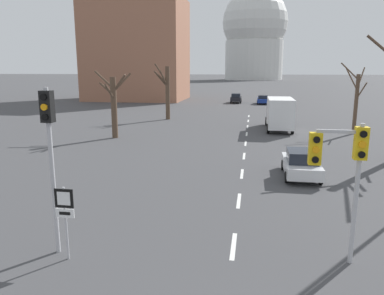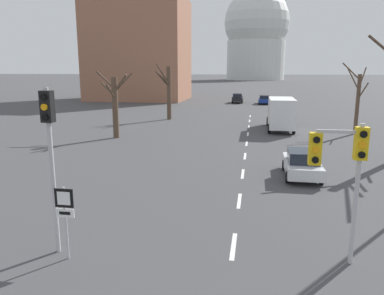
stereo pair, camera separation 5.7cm
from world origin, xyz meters
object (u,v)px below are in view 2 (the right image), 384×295
at_px(sedan_near_left, 302,164).
at_px(sedan_near_right, 264,99).
at_px(delivery_truck, 281,113).
at_px(traffic_signal_near_right, 343,160).
at_px(sedan_mid_centre, 238,98).
at_px(traffic_signal_near_left, 50,141).
at_px(route_sign_post, 65,211).

relative_size(sedan_near_left, sedan_near_right, 0.97).
bearing_deg(delivery_truck, sedan_near_right, 91.95).
xyz_separation_m(traffic_signal_near_right, sedan_mid_centre, (-5.67, 55.19, -2.41)).
height_order(traffic_signal_near_left, sedan_near_left, traffic_signal_near_left).
bearing_deg(traffic_signal_near_left, sedan_near_left, 49.09).
xyz_separation_m(traffic_signal_near_left, delivery_truck, (8.70, 26.78, -2.01)).
bearing_deg(route_sign_post, traffic_signal_near_left, 144.35).
height_order(traffic_signal_near_left, sedan_near_right, traffic_signal_near_left).
distance_m(sedan_near_left, sedan_mid_centre, 46.11).
bearing_deg(sedan_mid_centre, delivery_truck, -79.22).
xyz_separation_m(traffic_signal_near_right, delivery_truck, (-0.11, 25.98, -1.57)).
height_order(sedan_mid_centre, delivery_truck, delivery_truck).
xyz_separation_m(route_sign_post, sedan_near_right, (7.20, 55.05, -0.85)).
relative_size(traffic_signal_near_right, route_sign_post, 1.84).
relative_size(sedan_near_left, delivery_truck, 0.57).
xyz_separation_m(sedan_near_right, delivery_truck, (0.95, -27.88, 0.94)).
bearing_deg(sedan_near_left, traffic_signal_near_right, -90.43).
distance_m(sedan_mid_centre, delivery_truck, 29.75).
distance_m(traffic_signal_near_right, sedan_near_right, 53.93).
distance_m(traffic_signal_near_left, route_sign_post, 2.21).
height_order(traffic_signal_near_right, route_sign_post, traffic_signal_near_right).
relative_size(sedan_near_right, sedan_mid_centre, 1.02).
bearing_deg(sedan_mid_centre, sedan_near_left, -82.85).
distance_m(traffic_signal_near_left, sedan_mid_centre, 56.15).
height_order(traffic_signal_near_right, delivery_truck, traffic_signal_near_right).
bearing_deg(traffic_signal_near_right, route_sign_post, -171.78).
bearing_deg(sedan_mid_centre, sedan_near_right, -16.14).
bearing_deg(sedan_mid_centre, traffic_signal_near_left, -93.20).
xyz_separation_m(route_sign_post, sedan_mid_centre, (2.59, 56.39, -0.75)).
bearing_deg(sedan_near_right, traffic_signal_near_left, -98.06).
bearing_deg(sedan_near_right, sedan_mid_centre, 163.86).
xyz_separation_m(sedan_near_left, sedan_mid_centre, (-5.74, 45.75, 0.09)).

